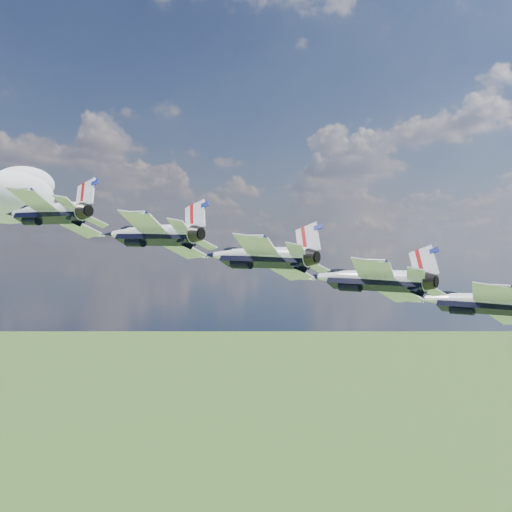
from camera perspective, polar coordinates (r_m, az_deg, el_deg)
jet_0 at (r=81.69m, az=-18.31°, el=3.69°), size 16.52×19.85×9.90m
jet_1 at (r=77.52m, az=-9.51°, el=1.94°), size 16.52×19.85×9.90m
jet_2 at (r=75.42m, az=-0.00°, el=0.00°), size 16.52×19.85×9.90m
jet_3 at (r=75.57m, az=9.76°, el=-1.99°), size 16.52×19.85×9.90m
jet_4 at (r=77.96m, az=19.22°, el=-3.86°), size 16.52×19.85×9.90m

